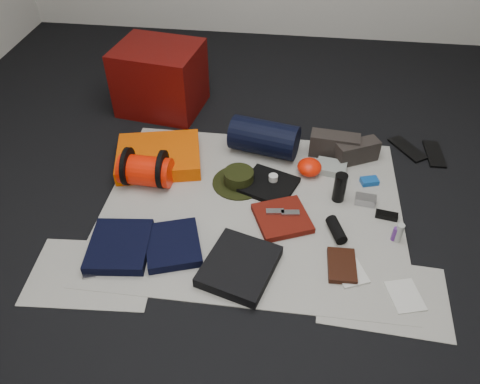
# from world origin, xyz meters

# --- Properties ---
(floor) EXTENTS (4.50, 4.50, 0.02)m
(floor) POSITION_xyz_m (0.00, 0.00, -0.01)
(floor) COLOR black
(floor) RESTS_ON ground
(newspaper_mat) EXTENTS (1.60, 1.30, 0.01)m
(newspaper_mat) POSITION_xyz_m (0.00, 0.00, 0.00)
(newspaper_mat) COLOR beige
(newspaper_mat) RESTS_ON floor
(newspaper_sheet_front_left) EXTENTS (0.61, 0.44, 0.00)m
(newspaper_sheet_front_left) POSITION_xyz_m (-0.70, -0.55, 0.00)
(newspaper_sheet_front_left) COLOR beige
(newspaper_sheet_front_left) RESTS_ON floor
(newspaper_sheet_front_right) EXTENTS (0.60, 0.43, 0.00)m
(newspaper_sheet_front_right) POSITION_xyz_m (0.65, -0.50, 0.00)
(newspaper_sheet_front_right) COLOR beige
(newspaper_sheet_front_right) RESTS_ON floor
(red_cabinet) EXTENTS (0.60, 0.52, 0.44)m
(red_cabinet) POSITION_xyz_m (-0.73, 0.93, 0.22)
(red_cabinet) COLOR #550806
(red_cabinet) RESTS_ON floor
(sleeping_pad) EXTENTS (0.57, 0.50, 0.09)m
(sleeping_pad) POSITION_xyz_m (-0.60, 0.31, 0.05)
(sleeping_pad) COLOR #E45202
(sleeping_pad) RESTS_ON newspaper_mat
(stuff_sack) EXTENTS (0.30, 0.18, 0.17)m
(stuff_sack) POSITION_xyz_m (-0.62, 0.12, 0.09)
(stuff_sack) COLOR red
(stuff_sack) RESTS_ON newspaper_mat
(sack_strap_left) EXTENTS (0.02, 0.22, 0.22)m
(sack_strap_left) POSITION_xyz_m (-0.72, 0.12, 0.11)
(sack_strap_left) COLOR black
(sack_strap_left) RESTS_ON newspaper_mat
(sack_strap_right) EXTENTS (0.02, 0.22, 0.22)m
(sack_strap_right) POSITION_xyz_m (-0.52, 0.12, 0.11)
(sack_strap_right) COLOR black
(sack_strap_right) RESTS_ON newspaper_mat
(navy_duffel) EXTENTS (0.44, 0.29, 0.21)m
(navy_duffel) POSITION_xyz_m (0.02, 0.49, 0.11)
(navy_duffel) COLOR black
(navy_duffel) RESTS_ON newspaper_mat
(boonie_brim) EXTENTS (0.37, 0.37, 0.01)m
(boonie_brim) POSITION_xyz_m (-0.10, 0.18, 0.01)
(boonie_brim) COLOR black
(boonie_brim) RESTS_ON newspaper_mat
(boonie_crown) EXTENTS (0.17, 0.17, 0.07)m
(boonie_crown) POSITION_xyz_m (-0.10, 0.18, 0.05)
(boonie_crown) COLOR black
(boonie_crown) RESTS_ON boonie_brim
(hiking_boot_left) EXTENTS (0.30, 0.14, 0.15)m
(hiking_boot_left) POSITION_xyz_m (0.44, 0.52, 0.08)
(hiking_boot_left) COLOR #2C2622
(hiking_boot_left) RESTS_ON newspaper_mat
(hiking_boot_right) EXTENTS (0.28, 0.20, 0.13)m
(hiking_boot_right) POSITION_xyz_m (0.58, 0.48, 0.07)
(hiking_boot_right) COLOR #2C2622
(hiking_boot_right) RESTS_ON newspaper_mat
(flip_flop_left) EXTENTS (0.23, 0.27, 0.01)m
(flip_flop_left) POSITION_xyz_m (0.91, 0.64, 0.01)
(flip_flop_left) COLOR black
(flip_flop_left) RESTS_ON floor
(flip_flop_right) EXTENTS (0.10, 0.26, 0.01)m
(flip_flop_right) POSITION_xyz_m (1.06, 0.60, 0.01)
(flip_flop_right) COLOR black
(flip_flop_right) RESTS_ON floor
(trousers_navy_a) EXTENTS (0.32, 0.36, 0.05)m
(trousers_navy_a) POSITION_xyz_m (-0.61, -0.39, 0.03)
(trousers_navy_a) COLOR black
(trousers_navy_a) RESTS_ON newspaper_mat
(trousers_navy_b) EXTENTS (0.34, 0.36, 0.05)m
(trousers_navy_b) POSITION_xyz_m (-0.35, -0.35, 0.03)
(trousers_navy_b) COLOR black
(trousers_navy_b) RESTS_ON newspaper_mat
(trousers_charcoal) EXTENTS (0.40, 0.43, 0.06)m
(trousers_charcoal) POSITION_xyz_m (-0.01, -0.44, 0.03)
(trousers_charcoal) COLOR black
(trousers_charcoal) RESTS_ON newspaper_mat
(black_tshirt) EXTENTS (0.35, 0.34, 0.03)m
(black_tshirt) POSITION_xyz_m (0.08, 0.17, 0.02)
(black_tshirt) COLOR black
(black_tshirt) RESTS_ON newspaper_mat
(red_shirt) EXTENTS (0.35, 0.35, 0.04)m
(red_shirt) POSITION_xyz_m (0.17, -0.09, 0.02)
(red_shirt) COLOR #5B1109
(red_shirt) RESTS_ON newspaper_mat
(orange_stuff_sack) EXTENTS (0.17, 0.17, 0.09)m
(orange_stuff_sack) POSITION_xyz_m (0.30, 0.32, 0.05)
(orange_stuff_sack) COLOR red
(orange_stuff_sack) RESTS_ON newspaper_mat
(first_aid_pouch) EXTENTS (0.19, 0.16, 0.04)m
(first_aid_pouch) POSITION_xyz_m (0.43, 0.36, 0.03)
(first_aid_pouch) COLOR gray
(first_aid_pouch) RESTS_ON newspaper_mat
(water_bottle) EXTENTS (0.07, 0.07, 0.17)m
(water_bottle) POSITION_xyz_m (0.46, 0.11, 0.09)
(water_bottle) COLOR black
(water_bottle) RESTS_ON newspaper_mat
(speaker) EXTENTS (0.11, 0.17, 0.06)m
(speaker) POSITION_xyz_m (0.45, -0.15, 0.04)
(speaker) COLOR black
(speaker) RESTS_ON newspaper_mat
(compact_camera) EXTENTS (0.12, 0.08, 0.04)m
(compact_camera) POSITION_xyz_m (0.61, 0.10, 0.03)
(compact_camera) COLOR #9E9EA2
(compact_camera) RESTS_ON newspaper_mat
(cyan_case) EXTENTS (0.11, 0.09, 0.03)m
(cyan_case) POSITION_xyz_m (0.64, 0.27, 0.02)
(cyan_case) COLOR #0F4794
(cyan_case) RESTS_ON newspaper_mat
(toiletry_purple) EXTENTS (0.03, 0.03, 0.08)m
(toiletry_purple) POSITION_xyz_m (0.73, -0.15, 0.05)
(toiletry_purple) COLOR #57277E
(toiletry_purple) RESTS_ON newspaper_mat
(toiletry_clear) EXTENTS (0.04, 0.04, 0.11)m
(toiletry_clear) POSITION_xyz_m (0.75, -0.16, 0.06)
(toiletry_clear) COLOR #9DA29D
(toiletry_clear) RESTS_ON newspaper_mat
(paperback_book) EXTENTS (0.14, 0.21, 0.03)m
(paperback_book) POSITION_xyz_m (0.47, -0.37, 0.02)
(paperback_book) COLOR black
(paperback_book) RESTS_ON newspaper_mat
(map_booklet) EXTENTS (0.19, 0.23, 0.01)m
(map_booklet) POSITION_xyz_m (0.50, -0.38, 0.01)
(map_booklet) COLOR beige
(map_booklet) RESTS_ON newspaper_mat
(map_printout) EXTENTS (0.18, 0.20, 0.01)m
(map_printout) POSITION_xyz_m (0.75, -0.50, 0.01)
(map_printout) COLOR beige
(map_printout) RESTS_ON newspaper_mat
(sunglasses) EXTENTS (0.12, 0.06, 0.03)m
(sunglasses) POSITION_xyz_m (0.71, 0.00, 0.02)
(sunglasses) COLOR black
(sunglasses) RESTS_ON newspaper_mat
(key_cluster) EXTENTS (0.08, 0.08, 0.01)m
(key_cluster) POSITION_xyz_m (-0.71, -0.56, 0.01)
(key_cluster) COLOR #9E9EA2
(key_cluster) RESTS_ON newspaper_mat
(tape_roll) EXTENTS (0.05, 0.05, 0.04)m
(tape_roll) POSITION_xyz_m (0.10, 0.20, 0.05)
(tape_roll) COLOR beige
(tape_roll) RESTS_ON black_tshirt
(energy_bar_a) EXTENTS (0.10, 0.05, 0.01)m
(energy_bar_a) POSITION_xyz_m (0.13, -0.07, 0.05)
(energy_bar_a) COLOR #9E9EA2
(energy_bar_a) RESTS_ON red_shirt
(energy_bar_b) EXTENTS (0.10, 0.05, 0.01)m
(energy_bar_b) POSITION_xyz_m (0.21, -0.07, 0.05)
(energy_bar_b) COLOR #9E9EA2
(energy_bar_b) RESTS_ON red_shirt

